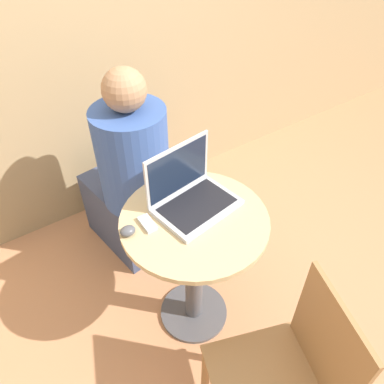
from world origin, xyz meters
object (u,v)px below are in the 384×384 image
laptop (190,194)px  chair_empty (285,376)px  person_seated (131,184)px  cell_phone (148,224)px

laptop → chair_empty: size_ratio=0.44×
chair_empty → laptop: bearing=85.7°
chair_empty → person_seated: bearing=89.5°
cell_phone → person_seated: (0.18, 0.55, -0.26)m
laptop → person_seated: bearing=94.4°
chair_empty → cell_phone: bearing=103.4°
laptop → cell_phone: bearing=-177.9°
cell_phone → chair_empty: bearing=-76.6°
cell_phone → chair_empty: chair_empty is taller
cell_phone → laptop: bearing=2.1°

